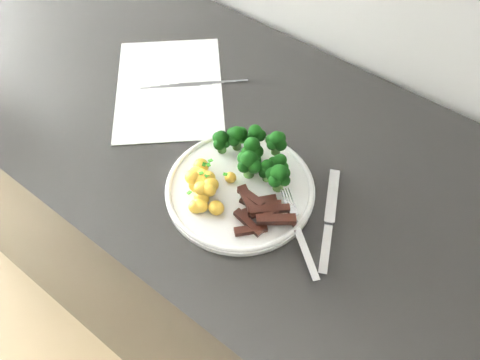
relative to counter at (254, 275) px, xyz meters
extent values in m
cube|color=black|center=(0.00, 0.01, 0.00)|extent=(2.49, 0.62, 0.94)
cube|color=white|center=(-0.25, 0.03, 0.47)|extent=(0.35, 0.36, 0.00)
cube|color=slate|center=(-0.19, 0.10, 0.47)|extent=(0.10, 0.10, 0.00)
cube|color=slate|center=(-0.20, 0.08, 0.47)|extent=(0.10, 0.09, 0.00)
cube|color=slate|center=(-0.22, 0.07, 0.47)|extent=(0.10, 0.09, 0.00)
cube|color=slate|center=(-0.23, 0.05, 0.47)|extent=(0.09, 0.09, 0.00)
cube|color=slate|center=(-0.25, 0.03, 0.47)|extent=(0.09, 0.08, 0.00)
cylinder|color=white|center=(0.02, -0.08, 0.47)|extent=(0.25, 0.25, 0.01)
torus|color=white|center=(0.02, -0.08, 0.48)|extent=(0.25, 0.25, 0.01)
cylinder|color=#336022|center=(0.00, -0.03, 0.50)|extent=(0.02, 0.02, 0.02)
sphere|color=black|center=(0.01, -0.03, 0.52)|extent=(0.02, 0.02, 0.02)
sphere|color=black|center=(0.00, -0.02, 0.52)|extent=(0.02, 0.02, 0.02)
sphere|color=black|center=(0.00, -0.04, 0.52)|extent=(0.02, 0.02, 0.02)
sphere|color=black|center=(0.00, -0.03, 0.53)|extent=(0.03, 0.03, 0.03)
cylinder|color=#336022|center=(0.05, -0.02, 0.49)|extent=(0.01, 0.01, 0.02)
sphere|color=black|center=(0.06, -0.02, 0.50)|extent=(0.02, 0.02, 0.02)
sphere|color=black|center=(0.05, -0.01, 0.51)|extent=(0.02, 0.02, 0.02)
sphere|color=black|center=(0.04, -0.02, 0.50)|extent=(0.02, 0.02, 0.02)
sphere|color=black|center=(0.05, -0.03, 0.51)|extent=(0.02, 0.02, 0.02)
sphere|color=black|center=(0.05, -0.02, 0.51)|extent=(0.02, 0.02, 0.02)
cylinder|color=#336022|center=(-0.04, -0.02, 0.49)|extent=(0.02, 0.02, 0.02)
sphere|color=black|center=(-0.03, -0.01, 0.51)|extent=(0.02, 0.02, 0.02)
sphere|color=black|center=(-0.04, -0.01, 0.51)|extent=(0.02, 0.02, 0.02)
sphere|color=black|center=(-0.05, -0.01, 0.51)|extent=(0.02, 0.02, 0.02)
sphere|color=black|center=(-0.04, -0.03, 0.51)|extent=(0.02, 0.02, 0.02)
sphere|color=black|center=(-0.04, -0.02, 0.51)|extent=(0.03, 0.03, 0.03)
cylinder|color=#336022|center=(0.03, 0.01, 0.50)|extent=(0.02, 0.02, 0.02)
sphere|color=black|center=(0.04, 0.01, 0.52)|extent=(0.02, 0.02, 0.02)
sphere|color=black|center=(0.03, 0.02, 0.52)|extent=(0.02, 0.02, 0.02)
sphere|color=black|center=(0.02, 0.01, 0.52)|extent=(0.02, 0.02, 0.02)
sphere|color=black|center=(0.02, 0.00, 0.52)|extent=(0.02, 0.02, 0.02)
sphere|color=black|center=(0.03, 0.01, 0.52)|extent=(0.03, 0.03, 0.03)
cylinder|color=#336022|center=(-0.01, 0.00, 0.50)|extent=(0.01, 0.01, 0.02)
sphere|color=black|center=(-0.01, 0.01, 0.51)|extent=(0.02, 0.02, 0.02)
sphere|color=black|center=(-0.02, 0.01, 0.51)|extent=(0.02, 0.02, 0.02)
sphere|color=black|center=(-0.02, -0.01, 0.51)|extent=(0.01, 0.01, 0.01)
sphere|color=black|center=(-0.01, 0.00, 0.52)|extent=(0.02, 0.02, 0.02)
cylinder|color=#336022|center=(0.07, -0.04, 0.49)|extent=(0.02, 0.02, 0.02)
sphere|color=black|center=(0.08, -0.05, 0.51)|extent=(0.02, 0.02, 0.02)
sphere|color=black|center=(0.07, -0.03, 0.51)|extent=(0.02, 0.02, 0.02)
sphere|color=black|center=(0.06, -0.05, 0.51)|extent=(0.02, 0.02, 0.02)
sphere|color=black|center=(0.07, -0.06, 0.51)|extent=(0.02, 0.02, 0.02)
sphere|color=black|center=(0.07, -0.04, 0.52)|extent=(0.03, 0.03, 0.03)
cylinder|color=#336022|center=(-0.06, -0.04, 0.49)|extent=(0.02, 0.02, 0.02)
sphere|color=black|center=(-0.05, -0.04, 0.50)|extent=(0.02, 0.02, 0.02)
sphere|color=black|center=(-0.06, -0.03, 0.50)|extent=(0.02, 0.02, 0.02)
sphere|color=black|center=(-0.06, -0.04, 0.51)|extent=(0.02, 0.02, 0.02)
sphere|color=black|center=(-0.05, -0.05, 0.51)|extent=(0.02, 0.02, 0.02)
sphere|color=black|center=(-0.06, -0.04, 0.51)|extent=(0.02, 0.02, 0.02)
cylinder|color=#336022|center=(0.01, -0.05, 0.49)|extent=(0.02, 0.02, 0.03)
sphere|color=black|center=(0.03, -0.05, 0.51)|extent=(0.03, 0.03, 0.03)
sphere|color=black|center=(0.02, -0.04, 0.51)|extent=(0.02, 0.02, 0.02)
sphere|color=black|center=(0.00, -0.05, 0.51)|extent=(0.03, 0.03, 0.03)
sphere|color=black|center=(0.01, -0.06, 0.51)|extent=(0.02, 0.02, 0.02)
sphere|color=black|center=(0.01, -0.05, 0.52)|extent=(0.03, 0.03, 0.03)
cylinder|color=#336022|center=(0.04, -0.04, 0.49)|extent=(0.01, 0.01, 0.02)
sphere|color=black|center=(0.05, -0.04, 0.50)|extent=(0.02, 0.02, 0.02)
sphere|color=black|center=(0.04, -0.03, 0.50)|extent=(0.02, 0.02, 0.02)
sphere|color=black|center=(0.04, -0.04, 0.50)|extent=(0.02, 0.02, 0.02)
sphere|color=black|center=(0.04, -0.05, 0.50)|extent=(0.02, 0.02, 0.02)
sphere|color=black|center=(0.04, -0.04, 0.51)|extent=(0.02, 0.02, 0.02)
ellipsoid|color=#EDBC49|center=(-0.06, -0.09, 0.49)|extent=(0.03, 0.03, 0.03)
ellipsoid|color=#EDBC49|center=(-0.04, -0.13, 0.49)|extent=(0.03, 0.02, 0.02)
ellipsoid|color=#EDBC49|center=(-0.01, -0.16, 0.49)|extent=(0.02, 0.02, 0.02)
ellipsoid|color=#EDBC49|center=(-0.02, -0.12, 0.49)|extent=(0.02, 0.02, 0.02)
ellipsoid|color=#EDBC49|center=(-0.03, -0.11, 0.49)|extent=(0.02, 0.02, 0.02)
ellipsoid|color=#EDBC49|center=(-0.04, -0.11, 0.49)|extent=(0.02, 0.02, 0.02)
ellipsoid|color=#EDBC49|center=(-0.01, -0.14, 0.49)|extent=(0.03, 0.02, 0.02)
ellipsoid|color=#EDBC49|center=(-0.02, -0.13, 0.49)|extent=(0.03, 0.03, 0.02)
ellipsoid|color=#EDBC49|center=(0.00, -0.08, 0.49)|extent=(0.02, 0.02, 0.02)
ellipsoid|color=#EDBC49|center=(-0.02, -0.12, 0.50)|extent=(0.02, 0.02, 0.02)
ellipsoid|color=#EDBC49|center=(-0.02, -0.13, 0.50)|extent=(0.02, 0.02, 0.02)
ellipsoid|color=#EDBC49|center=(-0.01, -0.12, 0.50)|extent=(0.03, 0.03, 0.02)
ellipsoid|color=#EDBC49|center=(0.02, -0.14, 0.49)|extent=(0.03, 0.03, 0.02)
ellipsoid|color=#EDBC49|center=(-0.04, -0.12, 0.50)|extent=(0.03, 0.02, 0.02)
ellipsoid|color=#EDBC49|center=(-0.03, -0.13, 0.50)|extent=(0.02, 0.02, 0.02)
ellipsoid|color=#EDBC49|center=(0.00, -0.16, 0.49)|extent=(0.03, 0.02, 0.02)
ellipsoid|color=#EDBC49|center=(-0.02, -0.12, 0.50)|extent=(0.03, 0.02, 0.02)
ellipsoid|color=#EDBC49|center=(-0.03, -0.12, 0.50)|extent=(0.02, 0.02, 0.02)
ellipsoid|color=#EDBC49|center=(-0.02, -0.14, 0.50)|extent=(0.03, 0.03, 0.02)
ellipsoid|color=#EDBC49|center=(-0.04, -0.13, 0.50)|extent=(0.03, 0.02, 0.03)
ellipsoid|color=#EDBC49|center=(-0.05, -0.09, 0.49)|extent=(0.02, 0.02, 0.02)
ellipsoid|color=#EDBC49|center=(-0.03, -0.12, 0.50)|extent=(0.02, 0.02, 0.02)
ellipsoid|color=#EDBC49|center=(-0.01, -0.13, 0.50)|extent=(0.02, 0.02, 0.02)
ellipsoid|color=#EDBC49|center=(-0.03, -0.12, 0.50)|extent=(0.03, 0.02, 0.02)
cube|color=#1F6A12|center=(-0.04, -0.10, 0.51)|extent=(0.01, 0.01, 0.00)
cube|color=#1F6A12|center=(-0.04, -0.09, 0.51)|extent=(0.01, 0.01, 0.00)
cube|color=#1F6A12|center=(-0.03, -0.10, 0.51)|extent=(0.01, 0.01, 0.00)
cube|color=#1F6A12|center=(-0.02, -0.12, 0.50)|extent=(0.01, 0.01, 0.00)
cube|color=#1F6A12|center=(-0.02, -0.12, 0.51)|extent=(0.01, 0.01, 0.00)
cube|color=#1F6A12|center=(-0.02, -0.12, 0.51)|extent=(0.01, 0.01, 0.00)
cube|color=#1F6A12|center=(-0.03, -0.12, 0.52)|extent=(0.01, 0.01, 0.00)
cube|color=#1F6A12|center=(0.00, -0.13, 0.51)|extent=(0.01, 0.01, 0.00)
cube|color=#1F6A12|center=(0.00, -0.10, 0.51)|extent=(0.01, 0.01, 0.00)
cube|color=#1F6A12|center=(-0.02, -0.16, 0.51)|extent=(0.01, 0.01, 0.00)
cube|color=#1F6A12|center=(-0.02, -0.12, 0.51)|extent=(0.01, 0.01, 0.00)
cube|color=#1F6A12|center=(-0.02, -0.12, 0.52)|extent=(0.01, 0.01, 0.00)
cube|color=#1F6A12|center=(-0.01, -0.14, 0.51)|extent=(0.01, 0.01, 0.00)
cube|color=#1F6A12|center=(-0.02, -0.12, 0.51)|extent=(0.01, 0.01, 0.00)
cube|color=black|center=(0.08, -0.09, 0.48)|extent=(0.05, 0.04, 0.01)
cube|color=black|center=(0.07, -0.10, 0.48)|extent=(0.04, 0.05, 0.01)
cube|color=black|center=(0.07, -0.09, 0.48)|extent=(0.04, 0.05, 0.01)
cube|color=black|center=(0.06, -0.10, 0.48)|extent=(0.05, 0.02, 0.01)
cube|color=black|center=(0.09, -0.14, 0.48)|extent=(0.05, 0.05, 0.01)
cube|color=black|center=(0.07, -0.13, 0.48)|extent=(0.06, 0.02, 0.01)
cube|color=black|center=(0.08, -0.10, 0.49)|extent=(0.05, 0.02, 0.01)
cube|color=black|center=(0.09, -0.10, 0.49)|extent=(0.05, 0.05, 0.01)
cube|color=black|center=(0.11, -0.11, 0.49)|extent=(0.06, 0.05, 0.01)
cube|color=black|center=(0.08, -0.10, 0.49)|extent=(0.05, 0.04, 0.01)
cube|color=black|center=(0.05, -0.11, 0.49)|extent=(0.06, 0.04, 0.01)
cube|color=black|center=(0.05, -0.10, 0.49)|extent=(0.05, 0.02, 0.01)
cube|color=silver|center=(0.17, -0.12, 0.48)|extent=(0.10, 0.08, 0.02)
cube|color=silver|center=(0.12, -0.07, 0.49)|extent=(0.03, 0.03, 0.01)
cylinder|color=silver|center=(0.10, -0.05, 0.49)|extent=(0.03, 0.03, 0.00)
cylinder|color=silver|center=(0.10, -0.06, 0.49)|extent=(0.03, 0.03, 0.00)
cylinder|color=silver|center=(0.10, -0.06, 0.49)|extent=(0.03, 0.03, 0.00)
cylinder|color=silver|center=(0.10, -0.06, 0.49)|extent=(0.03, 0.03, 0.00)
cube|color=silver|center=(0.15, 0.00, 0.48)|extent=(0.07, 0.11, 0.01)
cube|color=silver|center=(0.19, -0.09, 0.47)|extent=(0.05, 0.09, 0.02)
camera|label=1|loc=(0.33, -0.48, 1.15)|focal=37.34mm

